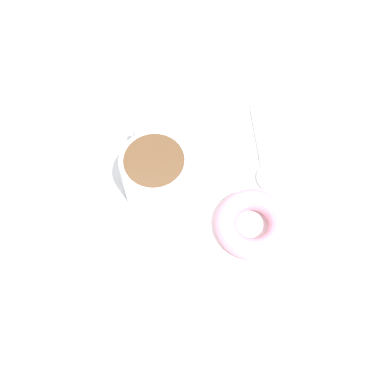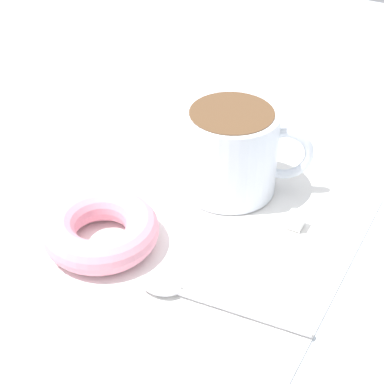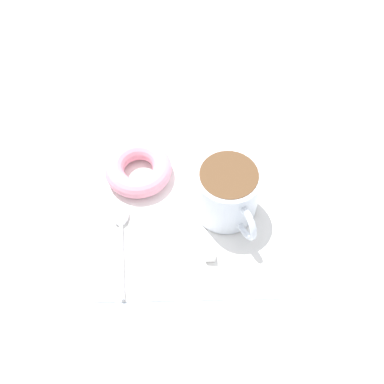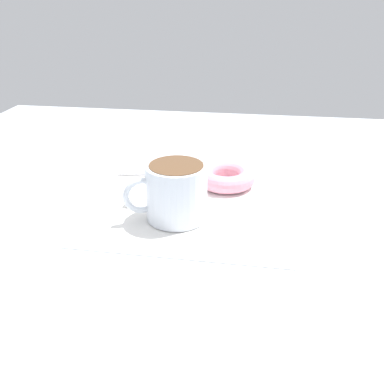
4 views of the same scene
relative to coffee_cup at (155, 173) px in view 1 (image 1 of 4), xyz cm
name	(u,v)px [view 1 (image 1 of 4)]	position (x,y,z in cm)	size (l,w,h in cm)	color
ground_plane	(172,193)	(0.31, 2.13, -5.71)	(120.00, 120.00, 2.00)	#B2BCC6
napkin	(192,199)	(1.89, 4.95, -4.56)	(31.25, 31.25, 0.30)	white
coffee_cup	(155,173)	(0.00, 0.00, 0.00)	(11.97, 9.16, 8.54)	silver
donut	(252,224)	(6.71, 13.03, -2.91)	(10.33, 10.33, 3.00)	pink
spoon	(262,165)	(-2.98, 15.33, -4.02)	(14.65, 2.66, 0.90)	silver
sugar_cube	(176,138)	(-7.74, 2.79, -3.71)	(1.40, 1.40, 1.40)	white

